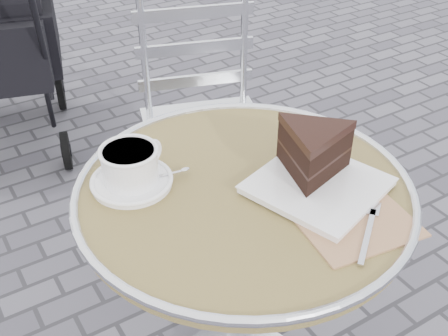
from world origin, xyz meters
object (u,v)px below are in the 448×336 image
cappuccino_set (131,169)px  bistro_chair (201,95)px  cake_plate_set (315,159)px  baby_stroller (3,49)px  cafe_table (243,245)px

cappuccino_set → bistro_chair: 0.78m
cappuccino_set → cake_plate_set: size_ratio=0.51×
cappuccino_set → bistro_chair: size_ratio=0.22×
bistro_chair → baby_stroller: (-0.43, 1.02, -0.11)m
cake_plate_set → baby_stroller: baby_stroller is taller
cafe_table → cake_plate_set: cake_plate_set is taller
cafe_table → bistro_chair: bistro_chair is taller
cappuccino_set → bistro_chair: bistro_chair is taller
cake_plate_set → bistro_chair: bearing=60.4°
cafe_table → baby_stroller: size_ratio=0.73×
cafe_table → baby_stroller: 1.73m
cappuccino_set → baby_stroller: size_ratio=0.19×
baby_stroller → bistro_chair: bearing=-51.3°
bistro_chair → baby_stroller: size_ratio=0.87×
cafe_table → cake_plate_set: bearing=-24.3°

